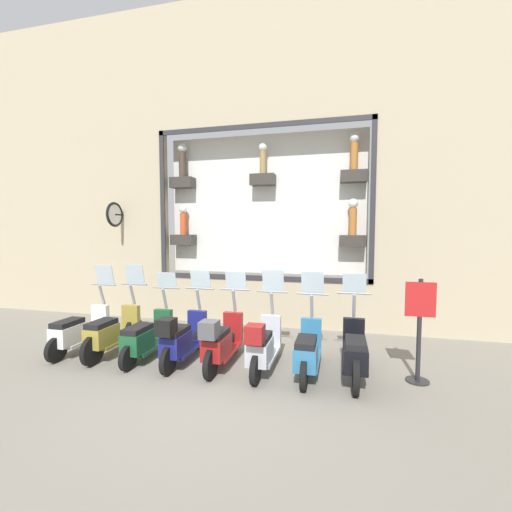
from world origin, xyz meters
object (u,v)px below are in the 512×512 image
scooter_red_3 (221,341)px  scooter_green_5 (146,337)px  shop_sign_post (419,327)px  scooter_silver_2 (263,345)px  scooter_navy_4 (181,338)px  scooter_olive_6 (112,332)px  scooter_white_7 (79,331)px  scooter_black_0 (355,353)px  scooter_teal_1 (308,350)px

scooter_red_3 → scooter_green_5: 1.52m
shop_sign_post → scooter_red_3: bearing=94.0°
scooter_silver_2 → scooter_navy_4: scooter_silver_2 is taller
scooter_olive_6 → scooter_red_3: bearing=-91.7°
scooter_white_7 → shop_sign_post: 6.30m
scooter_white_7 → shop_sign_post: scooter_white_7 is taller
scooter_olive_6 → shop_sign_post: (0.16, -5.53, 0.45)m
scooter_navy_4 → scooter_green_5: 0.76m
scooter_silver_2 → scooter_white_7: 3.79m
scooter_black_0 → scooter_navy_4: scooter_black_0 is taller
scooter_red_3 → scooter_white_7: scooter_white_7 is taller
scooter_olive_6 → shop_sign_post: bearing=-88.3°
scooter_olive_6 → shop_sign_post: scooter_olive_6 is taller
scooter_white_7 → shop_sign_post: bearing=-88.5°
scooter_olive_6 → scooter_white_7: 0.76m
scooter_teal_1 → scooter_white_7: bearing=90.0°
scooter_green_5 → scooter_olive_6: scooter_olive_6 is taller
scooter_teal_1 → scooter_green_5: bearing=90.1°
scooter_olive_6 → scooter_black_0: bearing=-90.0°
scooter_silver_2 → shop_sign_post: bearing=-84.7°
scooter_teal_1 → scooter_white_7: 4.54m
scooter_silver_2 → scooter_navy_4: size_ratio=1.00×
scooter_red_3 → scooter_white_7: 3.03m
shop_sign_post → scooter_green_5: bearing=92.1°
scooter_black_0 → scooter_silver_2: scooter_silver_2 is taller
scooter_teal_1 → scooter_white_7: (0.00, 4.54, 0.00)m
scooter_navy_4 → scooter_white_7: 2.27m
scooter_red_3 → shop_sign_post: 3.29m
scooter_silver_2 → scooter_white_7: (0.06, 3.79, -0.04)m
scooter_green_5 → scooter_silver_2: bearing=-91.4°
scooter_silver_2 → scooter_white_7: scooter_white_7 is taller
scooter_red_3 → scooter_navy_4: (-0.00, 0.76, -0.01)m
scooter_silver_2 → scooter_navy_4: (-0.00, 1.51, -0.00)m
scooter_olive_6 → scooter_teal_1: bearing=-90.1°
scooter_teal_1 → shop_sign_post: size_ratio=1.08×
scooter_black_0 → scooter_white_7: bearing=90.1°
scooter_teal_1 → shop_sign_post: bearing=-84.5°
scooter_white_7 → scooter_navy_4: bearing=-91.6°
scooter_olive_6 → scooter_white_7: (-0.01, 0.76, -0.02)m
scooter_navy_4 → scooter_white_7: size_ratio=1.00×
scooter_black_0 → scooter_olive_6: bearing=90.0°
scooter_white_7 → shop_sign_post: size_ratio=1.08×
scooter_green_5 → scooter_red_3: bearing=-92.1°
scooter_black_0 → scooter_green_5: bearing=90.2°
scooter_red_3 → shop_sign_post: shop_sign_post is taller
scooter_silver_2 → scooter_olive_6: bearing=88.7°
scooter_black_0 → scooter_green_5: (-0.01, 3.79, -0.04)m
scooter_navy_4 → scooter_olive_6: 1.52m
scooter_silver_2 → shop_sign_post: scooter_silver_2 is taller
scooter_navy_4 → scooter_red_3: bearing=-89.8°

